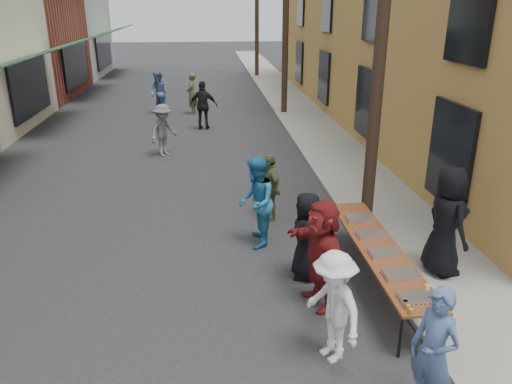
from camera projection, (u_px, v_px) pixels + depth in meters
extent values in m
plane|color=#28282B|center=(159.00, 315.00, 7.92)|extent=(120.00, 120.00, 0.00)
cube|color=gray|center=(299.00, 112.00, 22.32)|extent=(2.20, 60.00, 0.10)
cube|color=gray|center=(35.00, 5.00, 32.37)|extent=(8.00, 8.00, 9.00)
cylinder|color=#2D2116|center=(384.00, 11.00, 9.52)|extent=(0.26, 0.26, 9.00)
cylinder|color=#2D2116|center=(286.00, 7.00, 20.68)|extent=(0.26, 0.26, 9.00)
cylinder|color=#2D2116|center=(257.00, 5.00, 31.84)|extent=(0.26, 0.26, 9.00)
cube|color=#5F2B16|center=(379.00, 248.00, 8.50)|extent=(0.70, 4.00, 0.04)
cylinder|color=black|center=(401.00, 336.00, 6.86)|extent=(0.04, 0.04, 0.71)
cylinder|color=black|center=(441.00, 333.00, 6.91)|extent=(0.04, 0.04, 0.71)
cylinder|color=black|center=(334.00, 223.00, 10.36)|extent=(0.04, 0.04, 0.71)
cylinder|color=black|center=(361.00, 222.00, 10.41)|extent=(0.04, 0.04, 0.71)
cube|color=maroon|center=(418.00, 298.00, 6.94)|extent=(0.50, 0.33, 0.08)
cube|color=#B2B2B7|center=(401.00, 275.00, 7.55)|extent=(0.50, 0.33, 0.08)
cube|color=tan|center=(385.00, 253.00, 8.20)|extent=(0.50, 0.33, 0.08)
cube|color=#B2B2B7|center=(372.00, 235.00, 8.85)|extent=(0.50, 0.33, 0.08)
cube|color=tan|center=(360.00, 219.00, 9.50)|extent=(0.50, 0.33, 0.08)
cylinder|color=#A57F26|center=(411.00, 312.00, 6.64)|extent=(0.07, 0.07, 0.08)
cylinder|color=#A57F26|center=(408.00, 307.00, 6.74)|extent=(0.07, 0.07, 0.08)
cylinder|color=#A57F26|center=(405.00, 303.00, 6.83)|extent=(0.07, 0.07, 0.08)
cylinder|color=tan|center=(440.00, 306.00, 6.72)|extent=(0.08, 0.08, 0.12)
imported|color=black|center=(307.00, 236.00, 8.77)|extent=(0.66, 0.88, 1.61)
imported|color=#4C6894|center=(434.00, 352.00, 5.80)|extent=(0.64, 0.73, 1.68)
imported|color=teal|center=(256.00, 202.00, 9.91)|extent=(0.79, 0.97, 1.86)
imported|color=white|center=(333.00, 307.00, 6.70)|extent=(0.97, 1.21, 1.63)
imported|color=#606D3F|center=(270.00, 187.00, 11.23)|extent=(0.64, 0.97, 1.52)
imported|color=maroon|center=(321.00, 254.00, 7.92)|extent=(0.92, 1.77, 1.83)
imported|color=black|center=(447.00, 221.00, 8.67)|extent=(0.76, 1.05, 1.98)
imported|color=slate|center=(163.00, 130.00, 15.92)|extent=(1.16, 1.23, 1.68)
imported|color=black|center=(203.00, 106.00, 19.26)|extent=(1.15, 0.61, 1.86)
imported|color=brown|center=(192.00, 93.00, 22.01)|extent=(0.55, 0.73, 1.80)
imported|color=#5270A0|center=(159.00, 93.00, 21.92)|extent=(1.15, 1.13, 1.87)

